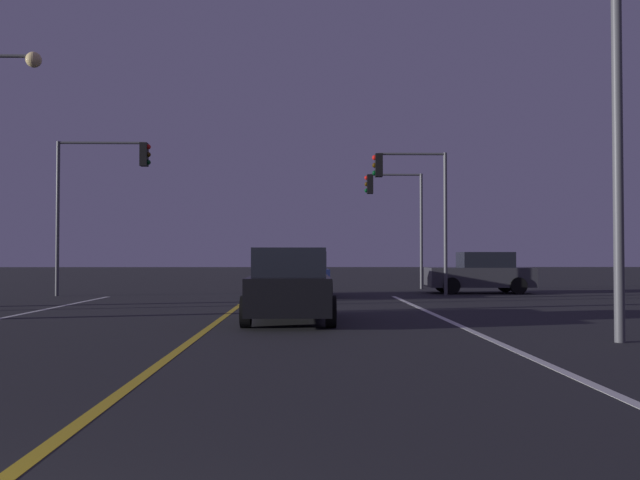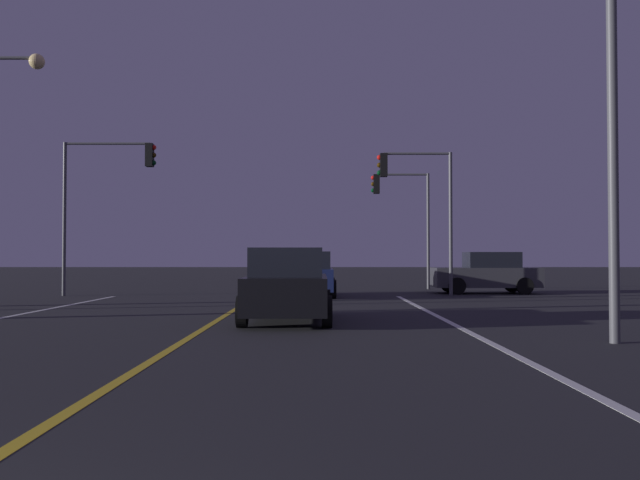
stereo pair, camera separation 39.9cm
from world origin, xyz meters
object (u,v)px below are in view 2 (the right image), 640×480
(traffic_light_near_right, at_px, (414,190))
(traffic_light_near_left, at_px, (105,182))
(traffic_light_far_right, at_px, (399,204))
(car_crossing_side, at_px, (485,273))
(car_ahead_far, at_px, (307,275))
(car_lead_same_lane, at_px, (285,286))
(street_lamp_right_near, at_px, (583,76))

(traffic_light_near_right, relative_size, traffic_light_near_left, 0.93)
(traffic_light_near_left, bearing_deg, traffic_light_far_right, 24.51)
(car_crossing_side, distance_m, car_ahead_far, 7.68)
(car_crossing_side, xyz_separation_m, traffic_light_near_right, (-3.17, -1.76, 3.29))
(traffic_light_near_left, xyz_separation_m, traffic_light_far_right, (12.06, 5.50, -0.41))
(car_ahead_far, relative_size, traffic_light_far_right, 0.79)
(car_crossing_side, relative_size, traffic_light_far_right, 0.79)
(car_lead_same_lane, bearing_deg, traffic_light_near_right, -22.84)
(car_lead_same_lane, height_order, traffic_light_near_left, traffic_light_near_left)
(car_ahead_far, bearing_deg, car_crossing_side, -72.44)
(car_ahead_far, xyz_separation_m, traffic_light_near_left, (-7.84, 0.55, 3.60))
(car_lead_same_lane, relative_size, car_ahead_far, 1.00)
(car_ahead_far, height_order, traffic_light_far_right, traffic_light_far_right)
(street_lamp_right_near, bearing_deg, traffic_light_far_right, -87.56)
(traffic_light_near_left, height_order, street_lamp_right_near, street_lamp_right_near)
(car_ahead_far, xyz_separation_m, traffic_light_far_right, (4.22, 6.05, 3.18))
(car_lead_same_lane, xyz_separation_m, car_ahead_far, (0.33, 10.07, 0.00))
(car_lead_same_lane, bearing_deg, street_lamp_right_near, -125.75)
(traffic_light_near_left, bearing_deg, car_ahead_far, -4.03)
(street_lamp_right_near, bearing_deg, car_lead_same_lane, -35.75)
(traffic_light_near_right, height_order, traffic_light_far_right, traffic_light_near_right)
(car_ahead_far, relative_size, traffic_light_near_left, 0.72)
(car_ahead_far, bearing_deg, traffic_light_near_left, 85.97)
(car_crossing_side, bearing_deg, traffic_light_near_left, 6.64)
(car_ahead_far, xyz_separation_m, street_lamp_right_near, (5.08, -13.96, 3.84))
(car_lead_same_lane, xyz_separation_m, traffic_light_near_right, (4.47, 10.62, 3.29))
(traffic_light_near_right, distance_m, street_lamp_right_near, 14.55)
(traffic_light_near_right, height_order, street_lamp_right_near, street_lamp_right_near)
(car_lead_same_lane, bearing_deg, traffic_light_near_left, 35.27)
(traffic_light_near_right, xyz_separation_m, street_lamp_right_near, (0.93, -14.51, 0.55))
(car_lead_same_lane, distance_m, street_lamp_right_near, 7.69)
(car_ahead_far, distance_m, street_lamp_right_near, 15.35)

